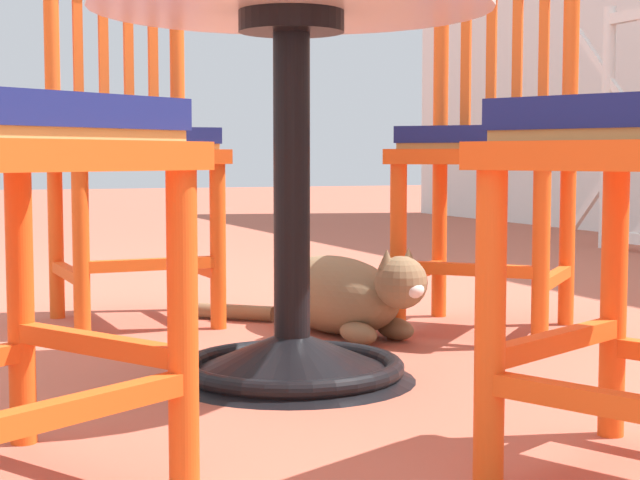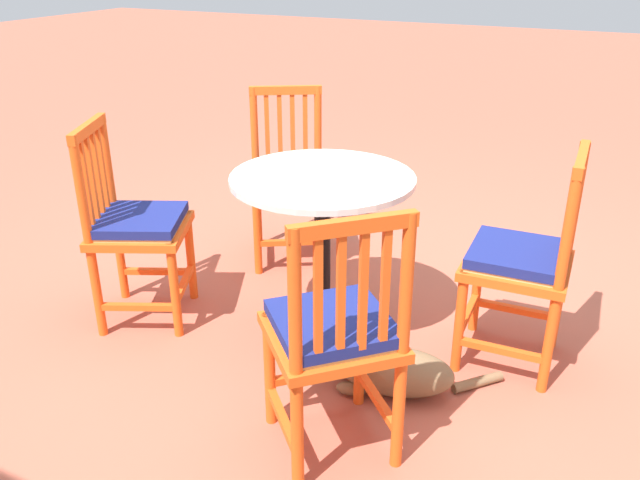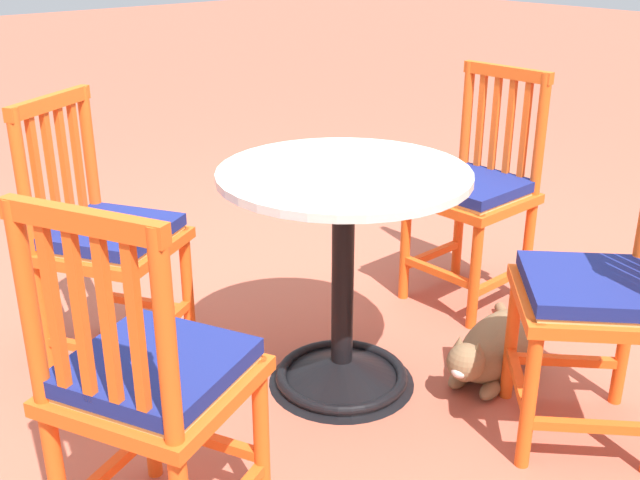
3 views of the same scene
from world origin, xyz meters
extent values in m
plane|color=#AD5642|center=(0.00, 0.00, 0.00)|extent=(24.00, 24.00, 0.00)
cylinder|color=white|center=(-1.96, 2.61, 0.57)|extent=(0.06, 0.06, 1.13)
cone|color=black|center=(0.15, 0.21, 0.05)|extent=(0.48, 0.48, 0.10)
torus|color=black|center=(0.15, 0.21, 0.03)|extent=(0.44, 0.44, 0.04)
cylinder|color=black|center=(0.15, 0.21, 0.37)|extent=(0.07, 0.07, 0.66)
cylinder|color=black|center=(0.15, 0.21, 0.68)|extent=(0.20, 0.20, 0.04)
cylinder|color=silver|center=(0.15, 0.21, 0.72)|extent=(0.76, 0.76, 0.02)
cylinder|color=#EA5619|center=(0.84, 0.22, 0.23)|extent=(0.04, 0.04, 0.45)
cylinder|color=#EA5619|center=(0.70, 0.53, 0.23)|extent=(0.04, 0.04, 0.45)
cube|color=#EA5619|center=(1.00, 0.29, 0.14)|extent=(0.32, 0.17, 0.03)
cube|color=#EA5619|center=(0.77, 0.37, 0.17)|extent=(0.17, 0.32, 0.03)
cylinder|color=#EA5619|center=(0.04, 0.85, 0.23)|extent=(0.04, 0.04, 0.45)
cylinder|color=#EA5619|center=(-0.20, 0.62, 0.23)|extent=(0.04, 0.04, 0.45)
cylinder|color=#EA5619|center=(-0.19, 1.10, 0.46)|extent=(0.04, 0.04, 0.91)
cylinder|color=#EA5619|center=(-0.44, 0.86, 0.46)|extent=(0.04, 0.04, 0.91)
cube|color=#EA5619|center=(-0.07, 0.97, 0.14)|extent=(0.26, 0.26, 0.03)
cube|color=#EA5619|center=(-0.32, 0.74, 0.14)|extent=(0.26, 0.26, 0.03)
cube|color=#EA5619|center=(-0.08, 0.73, 0.17)|extent=(0.26, 0.26, 0.03)
cube|color=#EA5619|center=(-0.20, 0.86, 0.43)|extent=(0.57, 0.57, 0.04)
cube|color=tan|center=(-0.20, 0.86, 0.45)|extent=(0.49, 0.49, 0.02)
cube|color=#EA5619|center=(-0.24, 1.05, 0.68)|extent=(0.03, 0.03, 0.39)
cube|color=#EA5619|center=(-0.29, 1.00, 0.68)|extent=(0.03, 0.03, 0.39)
cube|color=#EA5619|center=(-0.34, 0.95, 0.68)|extent=(0.03, 0.03, 0.39)
cube|color=#EA5619|center=(-0.39, 0.91, 0.68)|extent=(0.03, 0.03, 0.39)
cube|color=navy|center=(-0.20, 0.86, 0.48)|extent=(0.51, 0.51, 0.04)
cylinder|color=#EA5619|center=(-0.47, 0.25, 0.23)|extent=(0.04, 0.04, 0.45)
cylinder|color=#EA5619|center=(-0.46, -0.09, 0.23)|extent=(0.04, 0.04, 0.45)
cylinder|color=#EA5619|center=(-0.81, 0.24, 0.46)|extent=(0.04, 0.04, 0.91)
cylinder|color=#EA5619|center=(-0.80, -0.10, 0.46)|extent=(0.04, 0.04, 0.91)
cube|color=#EA5619|center=(-0.64, 0.24, 0.14)|extent=(0.34, 0.04, 0.03)
cube|color=#EA5619|center=(-0.63, -0.09, 0.14)|extent=(0.34, 0.04, 0.03)
cube|color=#EA5619|center=(-0.47, 0.08, 0.17)|extent=(0.04, 0.34, 0.03)
cube|color=#EA5619|center=(-0.64, 0.07, 0.43)|extent=(0.41, 0.41, 0.04)
cube|color=tan|center=(-0.64, 0.07, 0.45)|extent=(0.36, 0.36, 0.02)
cube|color=#EA5619|center=(-0.81, 0.17, 0.68)|extent=(0.02, 0.02, 0.39)
cube|color=#EA5619|center=(-0.81, 0.10, 0.68)|extent=(0.02, 0.02, 0.39)
cube|color=#EA5619|center=(-0.81, 0.04, 0.68)|extent=(0.02, 0.02, 0.39)
cube|color=#EA5619|center=(-0.80, -0.03, 0.68)|extent=(0.02, 0.02, 0.39)
cube|color=navy|center=(-0.64, 0.07, 0.48)|extent=(0.37, 0.37, 0.04)
cylinder|color=#EA5619|center=(0.40, -0.32, 0.23)|extent=(0.04, 0.04, 0.45)
cylinder|color=#EA5619|center=(0.69, -0.15, 0.23)|extent=(0.04, 0.04, 0.45)
cube|color=#EA5619|center=(0.78, -0.29, 0.14)|extent=(0.20, 0.31, 0.03)
cube|color=#EA5619|center=(0.54, -0.23, 0.17)|extent=(0.31, 0.20, 0.03)
ellipsoid|color=brown|center=(-0.30, 0.50, 0.10)|extent=(0.47, 0.30, 0.19)
ellipsoid|color=silver|center=(-0.21, 0.52, 0.08)|extent=(0.21, 0.19, 0.14)
sphere|color=brown|center=(-0.06, 0.55, 0.15)|extent=(0.12, 0.12, 0.12)
ellipsoid|color=silver|center=(-0.02, 0.56, 0.14)|extent=(0.05, 0.06, 0.04)
cone|color=brown|center=(-0.08, 0.58, 0.20)|extent=(0.04, 0.04, 0.04)
cone|color=brown|center=(-0.07, 0.52, 0.20)|extent=(0.04, 0.04, 0.04)
ellipsoid|color=brown|center=(-0.16, 0.59, 0.03)|extent=(0.13, 0.08, 0.05)
ellipsoid|color=brown|center=(-0.13, 0.48, 0.03)|extent=(0.13, 0.08, 0.05)
cylinder|color=brown|center=(-0.58, 0.33, 0.02)|extent=(0.18, 0.19, 0.04)
camera|label=1|loc=(1.95, -0.47, 0.43)|focal=56.64mm
camera|label=2|loc=(-0.94, 2.49, 1.59)|focal=36.76mm
camera|label=3|loc=(1.60, 1.81, 1.39)|focal=42.86mm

